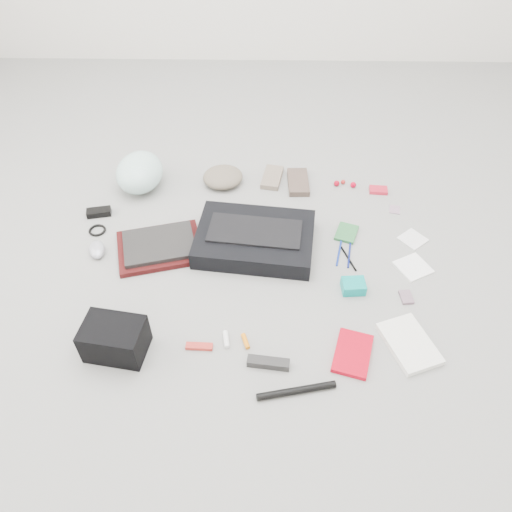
{
  "coord_description": "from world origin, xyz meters",
  "views": [
    {
      "loc": [
        0.03,
        -1.48,
        1.58
      ],
      "look_at": [
        0.0,
        0.0,
        0.05
      ],
      "focal_mm": 35.0,
      "sensor_mm": 36.0,
      "label": 1
    }
  ],
  "objects_px": {
    "laptop": "(159,244)",
    "accordion_wallet": "(353,286)",
    "messenger_bag": "(255,239)",
    "bike_helmet": "(140,172)",
    "book_red": "(353,353)",
    "camera_bag": "(115,339)"
  },
  "relations": [
    {
      "from": "bike_helmet",
      "to": "camera_bag",
      "type": "distance_m",
      "value": 0.99
    },
    {
      "from": "accordion_wallet",
      "to": "laptop",
      "type": "bearing_deg",
      "value": 161.11
    },
    {
      "from": "messenger_bag",
      "to": "book_red",
      "type": "xyz_separation_m",
      "value": [
        0.37,
        -0.57,
        -0.03
      ]
    },
    {
      "from": "book_red",
      "to": "accordion_wallet",
      "type": "distance_m",
      "value": 0.32
    },
    {
      "from": "book_red",
      "to": "accordion_wallet",
      "type": "relative_size",
      "value": 2.04
    },
    {
      "from": "bike_helmet",
      "to": "accordion_wallet",
      "type": "distance_m",
      "value": 1.21
    },
    {
      "from": "messenger_bag",
      "to": "bike_helmet",
      "type": "bearing_deg",
      "value": 150.74
    },
    {
      "from": "book_red",
      "to": "bike_helmet",
      "type": "bearing_deg",
      "value": 150.19
    },
    {
      "from": "messenger_bag",
      "to": "laptop",
      "type": "bearing_deg",
      "value": -168.99
    },
    {
      "from": "accordion_wallet",
      "to": "book_red",
      "type": "bearing_deg",
      "value": -100.95
    },
    {
      "from": "bike_helmet",
      "to": "camera_bag",
      "type": "bearing_deg",
      "value": -82.03
    },
    {
      "from": "bike_helmet",
      "to": "accordion_wallet",
      "type": "height_order",
      "value": "bike_helmet"
    },
    {
      "from": "camera_bag",
      "to": "accordion_wallet",
      "type": "height_order",
      "value": "camera_bag"
    },
    {
      "from": "laptop",
      "to": "book_red",
      "type": "xyz_separation_m",
      "value": [
        0.8,
        -0.54,
        -0.03
      ]
    },
    {
      "from": "bike_helmet",
      "to": "book_red",
      "type": "relative_size",
      "value": 1.49
    },
    {
      "from": "messenger_bag",
      "to": "laptop",
      "type": "relative_size",
      "value": 1.67
    },
    {
      "from": "camera_bag",
      "to": "accordion_wallet",
      "type": "xyz_separation_m",
      "value": [
        0.91,
        0.31,
        -0.05
      ]
    },
    {
      "from": "messenger_bag",
      "to": "bike_helmet",
      "type": "xyz_separation_m",
      "value": [
        -0.58,
        0.42,
        0.04
      ]
    },
    {
      "from": "laptop",
      "to": "book_red",
      "type": "distance_m",
      "value": 0.96
    },
    {
      "from": "laptop",
      "to": "camera_bag",
      "type": "relative_size",
      "value": 1.41
    },
    {
      "from": "laptop",
      "to": "accordion_wallet",
      "type": "bearing_deg",
      "value": -29.48
    },
    {
      "from": "laptop",
      "to": "camera_bag",
      "type": "bearing_deg",
      "value": -112.67
    }
  ]
}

